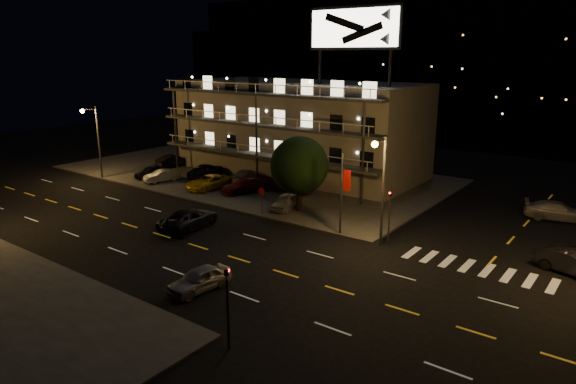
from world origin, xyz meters
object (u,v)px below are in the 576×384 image
Objects in this scene: tree at (299,167)px; lot_car_7 at (246,176)px; side_car_0 at (574,263)px; road_car_east at (199,279)px; lot_car_2 at (209,182)px; road_car_west at (189,219)px; lot_car_4 at (285,202)px.

lot_car_7 is at bearing 154.57° from tree.
tree is 12.04m from lot_car_7.
road_car_east is (-17.44, -15.78, -0.07)m from side_car_0.
side_car_0 is (33.46, -1.03, -0.09)m from lot_car_2.
road_car_west is at bearing -118.13° from tree.
lot_car_2 is at bearing 139.98° from road_car_east.
road_car_east is at bearing 131.93° from road_car_west.
road_car_west is (-26.33, -8.37, 0.01)m from side_car_0.
lot_car_2 is 23.22m from road_car_east.
side_car_0 reaches higher than road_car_east.
road_car_east is 0.73× the size of road_car_west.
tree is 17.01m from road_car_east.
lot_car_4 is 9.07m from road_car_west.
lot_car_4 is 16.76m from road_car_east.
lot_car_2 is 11.79m from road_car_west.
road_car_west is (7.13, -9.40, -0.08)m from lot_car_2.
road_car_east is at bearing -83.05° from lot_car_4.
lot_car_4 is at bearing 131.64° from lot_car_7.
lot_car_2 is 33.47m from side_car_0.
lot_car_4 is (10.52, -0.98, -0.03)m from lot_car_2.
lot_car_2 is 10.57m from lot_car_4.
road_car_west is at bearing 146.52° from road_car_east.
lot_car_7 is at bearing 131.23° from road_car_east.
tree is at bearing 1.04° from lot_car_4.
lot_car_7 is 32.59m from side_car_0.
lot_car_7 is 0.89× the size of road_car_west.
road_car_west is at bearing 94.49° from lot_car_7.
lot_car_4 is at bearing 1.31° from lot_car_2.
lot_car_4 is 22.94m from side_car_0.
tree is at bearing 3.32° from lot_car_2.
side_car_0 is at bearing 152.04° from lot_car_7.
lot_car_7 is at bearing 96.26° from side_car_0.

